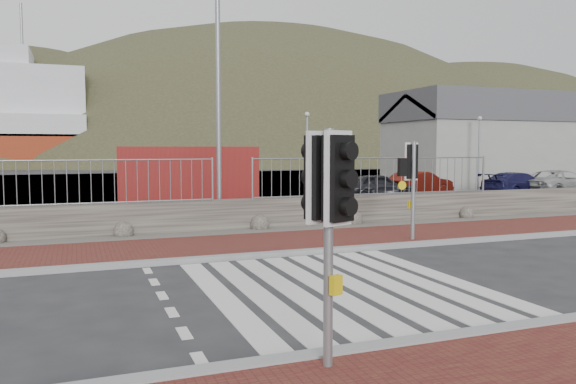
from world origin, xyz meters
name	(u,v)px	position (x,y,z in m)	size (l,w,h in m)	color
ground	(340,287)	(0.00, 0.00, 0.00)	(220.00, 220.00, 0.00)	#28282B
sidewalk_far	(261,244)	(0.00, 4.50, 0.04)	(40.00, 3.00, 0.08)	brown
kerb_near	(447,339)	(0.00, -3.00, 0.05)	(40.00, 0.25, 0.12)	gray
kerb_far	(282,254)	(0.00, 3.00, 0.05)	(40.00, 0.25, 0.12)	gray
zebra_crossing	(340,287)	(0.00, 0.00, 0.01)	(4.62, 5.60, 0.01)	silver
gravel_strip	(239,233)	(0.00, 6.50, 0.03)	(40.00, 1.50, 0.06)	#59544C
stone_wall	(232,215)	(0.00, 7.30, 0.45)	(40.00, 0.60, 0.90)	#413C35
railing	(233,169)	(0.00, 7.15, 1.82)	(18.07, 0.07, 1.22)	gray
quay	(148,186)	(0.00, 27.90, 0.00)	(120.00, 40.00, 0.50)	#4C4C4F
water	(113,168)	(0.00, 62.90, 0.00)	(220.00, 50.00, 0.05)	#3F4C54
harbor_building	(488,140)	(20.00, 19.90, 2.93)	(12.20, 6.20, 5.80)	#9E9E99
hills_backdrop	(149,297)	(6.74, 87.90, -23.05)	(254.00, 90.00, 100.00)	#313520
traffic_signal_near	(329,199)	(-1.78, -3.34, 1.89)	(0.43, 0.35, 2.62)	gray
traffic_signal_far	(412,170)	(3.74, 3.54, 1.87)	(0.62, 0.24, 2.58)	gray
streetlight	(223,70)	(-0.03, 8.08, 4.79)	(1.80, 0.48, 8.50)	gray
shipping_container	(188,174)	(0.42, 16.30, 1.24)	(5.96, 2.49, 2.49)	maroon
car_a	(379,186)	(9.45, 15.06, 0.60)	(1.42, 3.52, 1.20)	black
car_b	(419,184)	(11.91, 15.36, 0.63)	(1.33, 3.82, 1.26)	#53120B
car_c	(518,185)	(16.21, 13.24, 0.61)	(1.72, 4.24, 1.23)	#14143E
car_d	(560,183)	(18.51, 12.82, 0.66)	(2.18, 4.73, 1.31)	#A2A2A2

